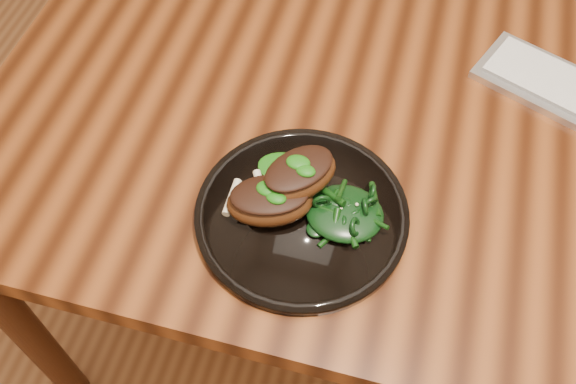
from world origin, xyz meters
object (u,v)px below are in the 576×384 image
object	(u,v)px
plate	(302,214)
lamb_chop_front	(269,201)
greens_heap	(345,211)
desk	(474,177)

from	to	relation	value
plate	lamb_chop_front	size ratio (longest dim) A/B	2.18
plate	greens_heap	bearing A→B (deg)	5.19
desk	plate	size ratio (longest dim) A/B	5.37
desk	plate	world-z (taller)	plate
desk	plate	distance (m)	0.33
lamb_chop_front	greens_heap	distance (m)	0.10
lamb_chop_front	desk	bearing A→B (deg)	36.25
greens_heap	desk	bearing A→B (deg)	46.53
desk	greens_heap	size ratio (longest dim) A/B	14.87
desk	lamb_chop_front	distance (m)	0.37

